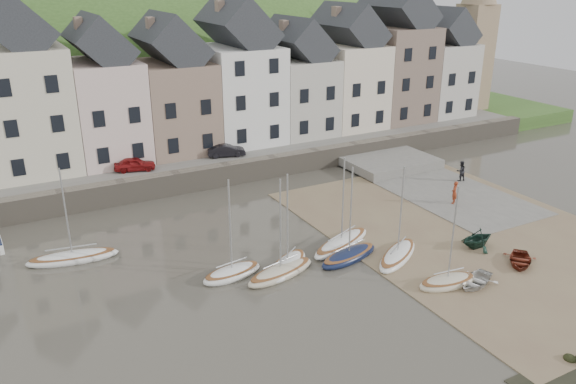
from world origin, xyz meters
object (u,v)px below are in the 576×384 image
sailboat_0 (73,257)px  car_left (135,164)px  rowboat_green (477,238)px  rowboat_red (520,260)px  rowboat_white (475,280)px  person_red (454,192)px  person_dark (461,171)px  car_right (226,150)px

sailboat_0 → car_left: bearing=57.7°
rowboat_green → rowboat_red: (0.57, -2.97, -0.38)m
sailboat_0 → car_left: sailboat_0 is taller
rowboat_red → car_left: (-17.18, 24.43, 1.81)m
rowboat_white → car_left: (-12.91, 24.92, 1.81)m
person_red → rowboat_green: bearing=22.3°
rowboat_white → person_red: person_red is taller
person_dark → rowboat_green: bearing=59.0°
sailboat_0 → rowboat_green: 25.75m
sailboat_0 → person_red: size_ratio=3.53×
sailboat_0 → car_right: 18.47m
person_dark → car_left: size_ratio=0.53×
rowboat_green → rowboat_red: rowboat_green is taller
car_left → person_red: bearing=-111.1°
person_red → person_dark: bearing=-174.5°
person_red → car_right: bearing=-85.6°
person_dark → car_left: car_left is taller
rowboat_green → person_dark: 12.81m
rowboat_white → rowboat_red: rowboat_white is taller
person_red → person_dark: (4.18, 3.57, -0.02)m
sailboat_0 → car_right: sailboat_0 is taller
rowboat_red → car_right: 26.13m
car_right → rowboat_white: bearing=-153.8°
person_red → car_left: (-20.62, 15.18, 1.14)m
rowboat_green → person_dark: size_ratio=1.44×
rowboat_white → person_dark: person_dark is taller
person_red → person_dark: 5.50m
person_red → sailboat_0: bearing=-44.3°
sailboat_0 → rowboat_red: 27.61m
person_dark → rowboat_red: bearing=68.0°
rowboat_green → person_red: (4.01, 6.27, 0.29)m
rowboat_white → person_red: bearing=123.8°
person_red → person_dark: person_red is taller
rowboat_red → rowboat_green: bearing=150.4°
car_left → car_right: size_ratio=0.99×
rowboat_green → person_red: bearing=146.8°
car_right → person_dark: bearing=-109.5°
person_red → car_right: 19.71m
rowboat_white → car_left: bearing=-170.5°
car_left → rowboat_white: bearing=-137.3°
person_dark → car_right: car_right is taller
person_dark → car_right: bearing=-26.1°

